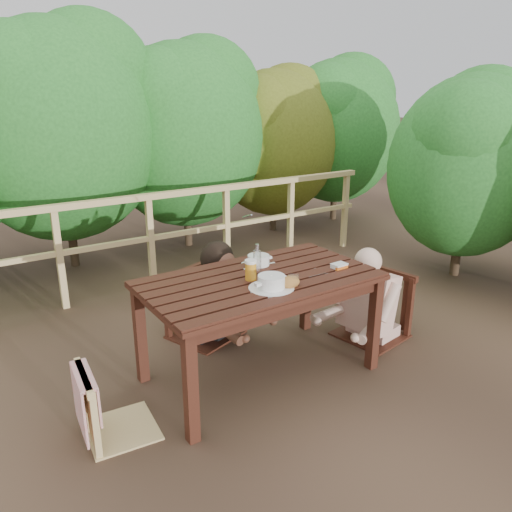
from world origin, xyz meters
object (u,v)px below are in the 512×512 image
soup_near (271,283)px  bread_roll (290,282)px  table (260,328)px  beer_glass (251,271)px  bottle (257,261)px  diner_right (378,261)px  chair_left (116,370)px  tumbler (293,281)px  chair_right (374,279)px  chair_far (204,278)px  soup_far (258,261)px  butter_tub (339,267)px  woman (202,262)px

soup_near → bread_roll: size_ratio=2.15×
table → beer_glass: bearing=-176.2°
bottle → soup_near: bearing=-102.9°
diner_right → bottle: size_ratio=5.59×
table → beer_glass: size_ratio=10.39×
table → chair_left: 1.07m
tumbler → chair_right: bearing=12.2°
chair_far → beer_glass: 0.82m
table → tumbler: (0.10, -0.25, 0.41)m
soup_near → beer_glass: size_ratio=1.94×
soup_far → table: bearing=-121.5°
tumbler → diner_right: bearing=11.8°
bottle → soup_far: bearing=53.5°
table → butter_tub: size_ratio=14.40×
woman → soup_far: (0.18, -0.56, 0.14)m
soup_near → tumbler: bearing=-16.7°
bottle → tumbler: size_ratio=2.84×
chair_right → diner_right: size_ratio=0.78×
chair_right → beer_glass: bearing=-100.1°
diner_right → soup_far: bearing=67.7°
chair_far → bread_roll: size_ratio=7.42×
soup_near → table: bearing=76.7°
soup_near → soup_far: (0.18, 0.42, -0.00)m
chair_right → butter_tub: chair_right is taller
bottle → chair_left: bearing=-173.7°
chair_far → bread_roll: 1.04m
diner_right → beer_glass: 1.23m
table → diner_right: bearing=-1.4°
diner_right → butter_tub: size_ratio=11.85×
chair_far → chair_right: 1.40m
woman → bottle: bearing=75.1°
beer_glass → bottle: 0.11m
beer_glass → soup_far: bearing=46.1°
chair_left → bottle: 1.17m
chair_far → soup_near: bearing=-109.6°
beer_glass → soup_near: bearing=-81.0°
woman → table: bearing=74.0°
woman → bread_roll: 1.03m
diner_right → soup_far: (-1.01, 0.24, 0.13)m
bread_roll → soup_far: bearing=82.6°
beer_glass → butter_tub: (0.66, -0.16, -0.05)m
bread_roll → tumbler: 0.03m
chair_right → soup_far: chair_right is taller
bread_roll → tumbler: bearing=-4.9°
chair_right → diner_right: bearing=81.0°
chair_left → bottle: size_ratio=3.58×
woman → tumbler: (0.15, -1.02, 0.14)m
soup_far → chair_far: bearing=108.2°
table → diner_right: (1.14, -0.03, 0.29)m
bottle → diner_right: bearing=-4.0°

